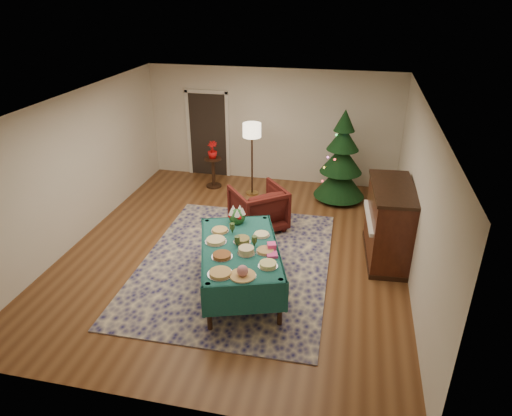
% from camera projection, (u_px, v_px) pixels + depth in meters
% --- Properties ---
extents(room_shell, '(7.00, 7.00, 7.00)m').
position_uv_depth(room_shell, '(235.00, 182.00, 7.77)').
color(room_shell, '#593319').
rests_on(room_shell, ground).
extents(doorway, '(1.08, 0.04, 2.16)m').
position_uv_depth(doorway, '(208.00, 133.00, 11.24)').
color(doorway, black).
rests_on(doorway, ground).
extents(rug, '(3.26, 4.25, 0.02)m').
position_uv_depth(rug, '(235.00, 263.00, 7.94)').
color(rug, '#131244').
rests_on(rug, ground).
extents(buffet_table, '(1.75, 2.28, 0.79)m').
position_uv_depth(buffet_table, '(240.00, 255.00, 7.01)').
color(buffet_table, black).
rests_on(buffet_table, ground).
extents(platter_0, '(0.36, 0.36, 0.05)m').
position_uv_depth(platter_0, '(220.00, 273.00, 6.26)').
color(platter_0, silver).
rests_on(platter_0, buffet_table).
extents(platter_1, '(0.37, 0.37, 0.17)m').
position_uv_depth(platter_1, '(243.00, 272.00, 6.21)').
color(platter_1, silver).
rests_on(platter_1, buffet_table).
extents(platter_2, '(0.28, 0.28, 0.06)m').
position_uv_depth(platter_2, '(268.00, 265.00, 6.44)').
color(platter_2, silver).
rests_on(platter_2, buffet_table).
extents(platter_3, '(0.31, 0.31, 0.05)m').
position_uv_depth(platter_3, '(222.00, 256.00, 6.66)').
color(platter_3, silver).
rests_on(platter_3, buffet_table).
extents(platter_4, '(0.27, 0.27, 0.11)m').
position_uv_depth(platter_4, '(246.00, 251.00, 6.74)').
color(platter_4, silver).
rests_on(platter_4, buffet_table).
extents(platter_5, '(0.29, 0.29, 0.04)m').
position_uv_depth(platter_5, '(265.00, 251.00, 6.79)').
color(platter_5, silver).
rests_on(platter_5, buffet_table).
extents(platter_6, '(0.34, 0.34, 0.05)m').
position_uv_depth(platter_6, '(216.00, 241.00, 7.06)').
color(platter_6, silver).
rests_on(platter_6, buffet_table).
extents(platter_7, '(0.28, 0.28, 0.08)m').
position_uv_depth(platter_7, '(242.00, 240.00, 7.05)').
color(platter_7, silver).
rests_on(platter_7, buffet_table).
extents(platter_8, '(0.27, 0.27, 0.04)m').
position_uv_depth(platter_8, '(262.00, 235.00, 7.23)').
color(platter_8, silver).
rests_on(platter_8, buffet_table).
extents(platter_9, '(0.29, 0.29, 0.04)m').
position_uv_depth(platter_9, '(220.00, 230.00, 7.36)').
color(platter_9, silver).
rests_on(platter_9, buffet_table).
extents(goblet_0, '(0.08, 0.08, 0.18)m').
position_uv_depth(goblet_0, '(232.00, 228.00, 7.26)').
color(goblet_0, '#2D471E').
rests_on(goblet_0, buffet_table).
extents(goblet_1, '(0.08, 0.08, 0.18)m').
position_uv_depth(goblet_1, '(254.00, 241.00, 6.89)').
color(goblet_1, '#2D471E').
rests_on(goblet_1, buffet_table).
extents(goblet_2, '(0.08, 0.08, 0.18)m').
position_uv_depth(goblet_2, '(237.00, 241.00, 6.89)').
color(goblet_2, '#2D471E').
rests_on(goblet_2, buffet_table).
extents(napkin_stack, '(0.20, 0.20, 0.04)m').
position_uv_depth(napkin_stack, '(272.00, 255.00, 6.69)').
color(napkin_stack, '#DB3D8A').
rests_on(napkin_stack, buffet_table).
extents(gift_box, '(0.16, 0.16, 0.10)m').
position_uv_depth(gift_box, '(272.00, 246.00, 6.85)').
color(gift_box, '#FA4594').
rests_on(gift_box, buffet_table).
extents(centerpiece, '(0.28, 0.28, 0.32)m').
position_uv_depth(centerpiece, '(237.00, 215.00, 7.58)').
color(centerpiece, '#1E4C1E').
rests_on(centerpiece, buffet_table).
extents(armchair, '(1.28, 1.27, 0.96)m').
position_uv_depth(armchair, '(258.00, 206.00, 8.92)').
color(armchair, '#45120E').
rests_on(armchair, ground).
extents(floor_lamp, '(0.40, 0.40, 1.67)m').
position_uv_depth(floor_lamp, '(252.00, 135.00, 10.00)').
color(floor_lamp, '#A57F3F').
rests_on(floor_lamp, ground).
extents(side_table, '(0.40, 0.40, 0.72)m').
position_uv_depth(side_table, '(213.00, 173.00, 10.84)').
color(side_table, black).
rests_on(side_table, ground).
extents(potted_plant, '(0.23, 0.41, 0.23)m').
position_uv_depth(potted_plant, '(213.00, 154.00, 10.63)').
color(potted_plant, '#BA0D0D').
rests_on(potted_plant, side_table).
extents(christmas_tree, '(1.23, 1.23, 2.06)m').
position_uv_depth(christmas_tree, '(341.00, 161.00, 9.93)').
color(christmas_tree, black).
rests_on(christmas_tree, ground).
extents(piano, '(0.84, 1.61, 1.36)m').
position_uv_depth(piano, '(389.00, 224.00, 7.87)').
color(piano, black).
rests_on(piano, ground).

